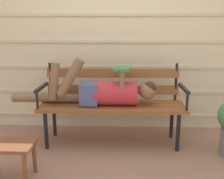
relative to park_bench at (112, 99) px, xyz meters
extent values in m
plane|color=#936B56|center=(0.00, -0.13, -0.52)|extent=(12.00, 12.00, 0.00)
cube|color=beige|center=(0.00, 0.47, 0.65)|extent=(5.43, 0.06, 2.32)
cube|color=beige|center=(0.00, 0.44, -0.35)|extent=(5.43, 0.02, 0.04)
cube|color=beige|center=(0.00, 0.44, -0.02)|extent=(5.43, 0.02, 0.04)
cube|color=beige|center=(0.00, 0.44, 0.31)|extent=(5.43, 0.02, 0.04)
cube|color=beige|center=(0.00, 0.44, 0.65)|extent=(5.43, 0.02, 0.04)
cube|color=beige|center=(0.00, 0.44, 0.98)|extent=(5.43, 0.02, 0.04)
cube|color=brown|center=(0.00, -0.23, -0.06)|extent=(1.66, 0.15, 0.04)
cube|color=brown|center=(0.00, -0.07, -0.06)|extent=(1.66, 0.15, 0.04)
cube|color=brown|center=(0.00, 0.09, -0.06)|extent=(1.66, 0.15, 0.04)
cube|color=brown|center=(0.00, 0.16, 0.08)|extent=(1.60, 0.05, 0.11)
cube|color=brown|center=(0.00, 0.16, 0.28)|extent=(1.60, 0.05, 0.11)
cylinder|color=black|center=(-0.77, 0.16, 0.18)|extent=(0.03, 0.03, 0.45)
cylinder|color=black|center=(0.77, 0.16, 0.18)|extent=(0.03, 0.03, 0.45)
cylinder|color=black|center=(-0.73, -0.25, -0.30)|extent=(0.04, 0.04, 0.44)
cylinder|color=black|center=(0.73, -0.25, -0.30)|extent=(0.04, 0.04, 0.44)
cylinder|color=black|center=(-0.73, 0.11, -0.30)|extent=(0.04, 0.04, 0.44)
cylinder|color=black|center=(0.73, 0.11, -0.30)|extent=(0.04, 0.04, 0.44)
cube|color=black|center=(-0.81, -0.07, 0.16)|extent=(0.04, 0.44, 0.03)
cylinder|color=black|center=(-0.81, -0.25, 0.06)|extent=(0.03, 0.03, 0.20)
cube|color=black|center=(0.81, -0.07, 0.16)|extent=(0.04, 0.44, 0.03)
cylinder|color=black|center=(0.81, -0.25, 0.06)|extent=(0.03, 0.03, 0.20)
cylinder|color=#B72D38|center=(0.04, -0.07, 0.09)|extent=(0.48, 0.27, 0.27)
cube|color=#475684|center=(-0.26, -0.07, 0.09)|extent=(0.20, 0.26, 0.24)
sphere|color=brown|center=(0.40, -0.07, 0.12)|extent=(0.19, 0.19, 0.19)
sphere|color=#382314|center=(0.42, -0.07, 0.15)|extent=(0.16, 0.16, 0.16)
cylinder|color=brown|center=(-0.46, -0.13, 0.29)|extent=(0.33, 0.11, 0.45)
cylinder|color=brown|center=(-0.64, -0.13, 0.24)|extent=(0.15, 0.09, 0.43)
cylinder|color=brown|center=(-0.76, -0.01, 0.01)|extent=(0.84, 0.10, 0.10)
cylinder|color=brown|center=(0.11, -0.15, 0.23)|extent=(0.06, 0.06, 0.27)
cylinder|color=brown|center=(0.11, 0.01, 0.23)|extent=(0.06, 0.06, 0.27)
cube|color=#337A4C|center=(0.11, -0.07, 0.38)|extent=(0.20, 0.27, 0.03)
cube|color=brown|center=(-0.88, -0.85, -0.18)|extent=(0.45, 0.29, 0.03)
cylinder|color=brown|center=(-0.71, -0.97, -0.36)|extent=(0.04, 0.04, 0.32)
cylinder|color=brown|center=(-0.71, -0.74, -0.36)|extent=(0.04, 0.04, 0.32)
camera|label=1|loc=(0.10, -2.88, 0.82)|focal=40.97mm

